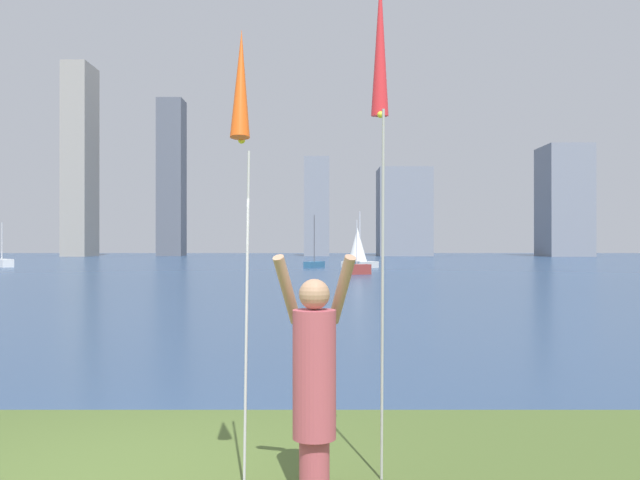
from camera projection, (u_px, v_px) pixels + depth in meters
name	position (u px, v px, depth m)	size (l,w,h in m)	color
ground	(301.00, 268.00, 57.29)	(120.00, 138.00, 0.12)	#475B28
person	(318.00, 375.00, 5.85)	(0.74, 0.54, 2.01)	#B24C59
kite_flag_left	(244.00, 100.00, 5.64)	(0.16, 0.80, 3.86)	#B2B2B7
kite_flag_right	(383.00, 56.00, 6.28)	(0.16, 0.45, 4.58)	#B2B2B7
sailboat_1	(361.00, 248.00, 56.42)	(3.00, 2.63, 4.56)	silver
sailboat_3	(317.00, 264.00, 56.29)	(1.73, 2.30, 4.27)	#2D6084
sailboat_4	(6.00, 263.00, 57.49)	(2.44, 2.33, 3.71)	white
sailboat_5	(360.00, 269.00, 44.55)	(1.88, 1.35, 3.52)	maroon
skyline_tower_0	(84.00, 161.00, 99.60)	(3.49, 6.49, 27.45)	gray
skyline_tower_1	(175.00, 178.00, 102.74)	(3.67, 4.39, 23.12)	#565B66
skyline_tower_2	(320.00, 207.00, 101.63)	(3.64, 4.78, 14.40)	gray
skyline_tower_3	(407.00, 212.00, 102.77)	(7.68, 7.48, 12.91)	gray
skyline_tower_4	(568.00, 201.00, 99.46)	(6.22, 7.87, 15.83)	gray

